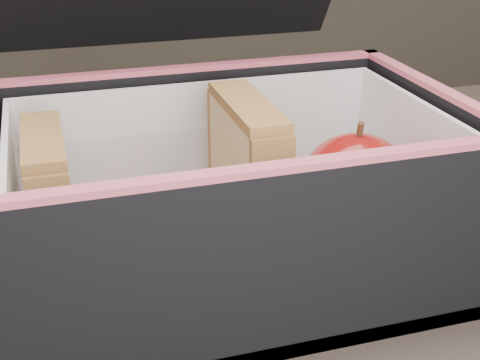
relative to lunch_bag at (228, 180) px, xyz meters
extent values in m
cube|color=brown|center=(-0.01, -0.07, -0.08)|extent=(1.20, 0.80, 0.03)
cube|color=#D0BB80|center=(-0.13, -0.01, 0.00)|extent=(0.01, 0.09, 0.09)
cube|color=#DA6372|center=(-0.12, -0.01, -0.01)|extent=(0.01, 0.08, 0.09)
cube|color=#D0BB80|center=(-0.11, -0.01, 0.00)|extent=(0.01, 0.09, 0.09)
cube|color=brown|center=(-0.12, -0.01, 0.04)|extent=(0.02, 0.09, 0.01)
cube|color=#D0BB80|center=(0.00, -0.01, 0.00)|extent=(0.01, 0.10, 0.10)
cube|color=#DA6372|center=(0.01, -0.01, 0.00)|extent=(0.01, 0.09, 0.10)
cube|color=#D0BB80|center=(0.02, -0.01, 0.00)|extent=(0.01, 0.10, 0.10)
cube|color=brown|center=(0.01, -0.01, 0.05)|extent=(0.03, 0.10, 0.01)
cylinder|color=#FC4D12|center=(-0.07, 0.02, -0.04)|extent=(0.01, 0.08, 0.01)
cylinder|color=#FC4D12|center=(-0.06, -0.04, -0.03)|extent=(0.03, 0.08, 0.01)
cylinder|color=#FC4D12|center=(-0.04, 0.00, -0.02)|extent=(0.02, 0.08, 0.01)
cylinder|color=#FC4D12|center=(-0.06, 0.02, -0.04)|extent=(0.02, 0.08, 0.01)
cylinder|color=#FC4D12|center=(-0.04, -0.03, -0.03)|extent=(0.02, 0.08, 0.01)
cylinder|color=#FC4D12|center=(-0.05, -0.01, -0.02)|extent=(0.02, 0.08, 0.01)
cube|color=white|center=(0.09, -0.01, -0.05)|extent=(0.09, 0.09, 0.01)
ellipsoid|color=maroon|center=(0.09, -0.01, -0.01)|extent=(0.09, 0.09, 0.07)
cylinder|color=#4B2F1B|center=(0.09, -0.01, 0.03)|extent=(0.01, 0.01, 0.01)
camera|label=1|loc=(-0.11, -0.40, 0.19)|focal=50.00mm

